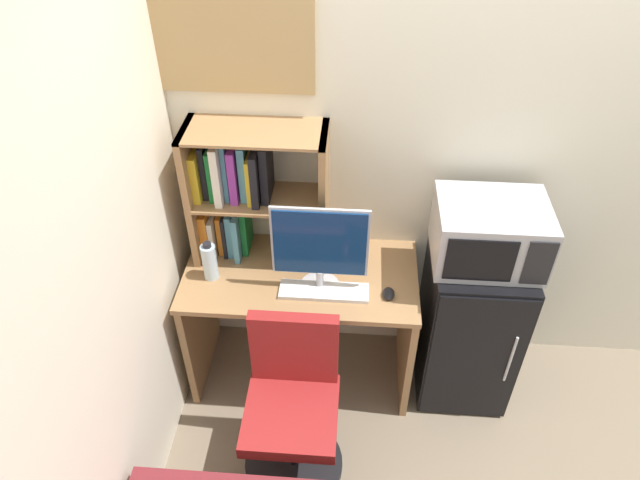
# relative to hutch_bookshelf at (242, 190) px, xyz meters

# --- Properties ---
(wall_back) EXTENTS (6.40, 0.04, 2.60)m
(wall_back) POSITION_rel_hutch_bookshelf_xyz_m (1.66, 0.15, 0.16)
(wall_back) COLOR silver
(wall_back) RESTS_ON ground_plane
(wall_left) EXTENTS (0.04, 4.40, 2.60)m
(wall_left) POSITION_rel_hutch_bookshelf_xyz_m (-0.36, -1.47, 0.16)
(wall_left) COLOR silver
(wall_left) RESTS_ON ground_plane
(desk) EXTENTS (1.17, 0.60, 0.77)m
(desk) POSITION_rel_hutch_bookshelf_xyz_m (0.30, -0.17, -0.62)
(desk) COLOR #997047
(desk) RESTS_ON ground_plane
(hutch_bookshelf) EXTENTS (0.66, 0.29, 0.71)m
(hutch_bookshelf) POSITION_rel_hutch_bookshelf_xyz_m (0.00, 0.00, 0.00)
(hutch_bookshelf) COLOR #997047
(hutch_bookshelf) RESTS_ON desk
(monitor) EXTENTS (0.45, 0.19, 0.47)m
(monitor) POSITION_rel_hutch_bookshelf_xyz_m (0.40, -0.26, -0.12)
(monitor) COLOR #B7B7BC
(monitor) RESTS_ON desk
(keyboard) EXTENTS (0.43, 0.12, 0.02)m
(keyboard) POSITION_rel_hutch_bookshelf_xyz_m (0.42, -0.29, -0.37)
(keyboard) COLOR silver
(keyboard) RESTS_ON desk
(computer_mouse) EXTENTS (0.06, 0.08, 0.03)m
(computer_mouse) POSITION_rel_hutch_bookshelf_xyz_m (0.73, -0.29, -0.36)
(computer_mouse) COLOR black
(computer_mouse) RESTS_ON desk
(water_bottle) EXTENTS (0.07, 0.07, 0.22)m
(water_bottle) POSITION_rel_hutch_bookshelf_xyz_m (-0.14, -0.22, -0.28)
(water_bottle) COLOR silver
(water_bottle) RESTS_ON desk
(mini_fridge) EXTENTS (0.47, 0.54, 0.91)m
(mini_fridge) POSITION_rel_hutch_bookshelf_xyz_m (1.18, -0.15, -0.69)
(mini_fridge) COLOR black
(mini_fridge) RESTS_ON ground_plane
(microwave) EXTENTS (0.50, 0.40, 0.30)m
(microwave) POSITION_rel_hutch_bookshelf_xyz_m (1.18, -0.15, -0.08)
(microwave) COLOR #ADADB2
(microwave) RESTS_ON mini_fridge
(desk_chair) EXTENTS (0.49, 0.49, 0.89)m
(desk_chair) POSITION_rel_hutch_bookshelf_xyz_m (0.31, -0.71, -0.76)
(desk_chair) COLOR black
(desk_chair) RESTS_ON ground_plane
(wall_corkboard) EXTENTS (0.71, 0.02, 0.43)m
(wall_corkboard) POSITION_rel_hutch_bookshelf_xyz_m (-0.00, 0.12, 0.67)
(wall_corkboard) COLOR tan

